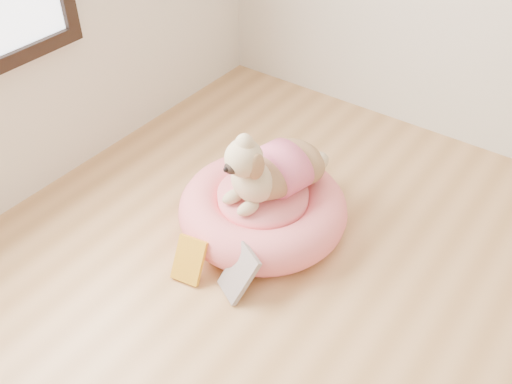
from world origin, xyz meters
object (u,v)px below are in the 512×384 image
Objects in this scene: pet_bed at (263,209)px; book_yellow at (189,260)px; dog at (271,158)px; book_white at (239,273)px.

pet_bed reaches higher than book_yellow.
book_yellow is (-0.09, -0.43, -0.28)m from dog.
book_white is (0.12, -0.38, -0.27)m from dog.
dog reaches higher than pet_bed.
book_yellow is at bearing -139.14° from book_white.
pet_bed is at bearing -120.67° from dog.
dog is 2.63× the size of book_yellow.
pet_bed is 3.49× the size of book_white.
book_yellow is at bearing -87.50° from dog.
pet_bed is 0.41m from book_yellow.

